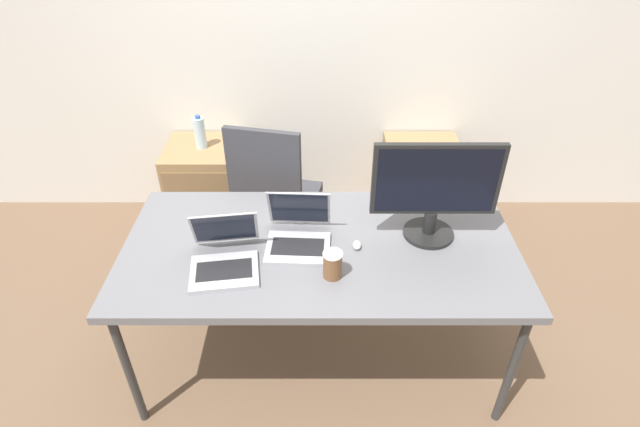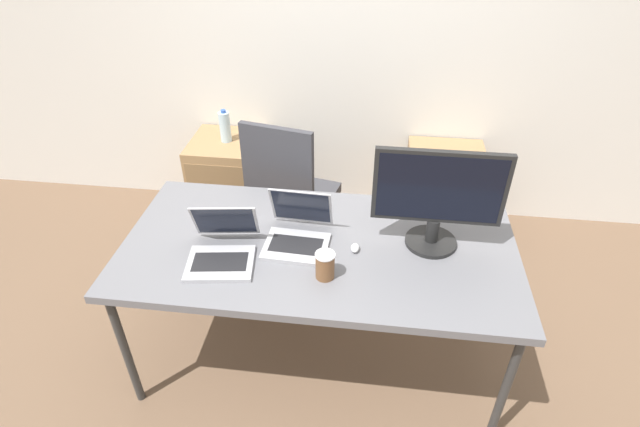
% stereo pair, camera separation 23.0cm
% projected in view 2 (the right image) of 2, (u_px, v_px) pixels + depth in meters
% --- Properties ---
extents(ground_plane, '(14.00, 14.00, 0.00)m').
position_uv_depth(ground_plane, '(319.00, 352.00, 2.80)').
color(ground_plane, brown).
extents(wall_back, '(10.00, 0.05, 2.60)m').
position_uv_depth(wall_back, '(348.00, 38.00, 3.29)').
color(wall_back, silver).
rests_on(wall_back, ground_plane).
extents(desk, '(1.86, 0.93, 0.77)m').
position_uv_depth(desk, '(319.00, 252.00, 2.38)').
color(desk, slate).
rests_on(desk, ground_plane).
extents(office_chair, '(0.57, 0.61, 1.06)m').
position_uv_depth(office_chair, '(292.00, 208.00, 3.27)').
color(office_chair, '#232326').
rests_on(office_chair, ground_plane).
extents(cabinet_left, '(0.52, 0.49, 0.64)m').
position_uv_depth(cabinet_left, '(231.00, 179.00, 3.71)').
color(cabinet_left, '#99754C').
rests_on(cabinet_left, ground_plane).
extents(cabinet_right, '(0.52, 0.49, 0.64)m').
position_uv_depth(cabinet_right, '(442.00, 193.00, 3.55)').
color(cabinet_right, '#99754C').
rests_on(cabinet_right, ground_plane).
extents(water_bottle, '(0.08, 0.08, 0.23)m').
position_uv_depth(water_bottle, '(225.00, 127.00, 3.47)').
color(water_bottle, silver).
rests_on(water_bottle, cabinet_left).
extents(laptop_left, '(0.33, 0.37, 0.23)m').
position_uv_depth(laptop_left, '(222.00, 249.00, 2.26)').
color(laptop_left, '#ADADB2').
rests_on(laptop_left, desk).
extents(laptop_right, '(0.31, 0.33, 0.24)m').
position_uv_depth(laptop_right, '(298.00, 233.00, 2.35)').
color(laptop_right, '#ADADB2').
rests_on(laptop_right, desk).
extents(monitor, '(0.58, 0.24, 0.49)m').
position_uv_depth(monitor, '(438.00, 198.00, 2.22)').
color(monitor, black).
rests_on(monitor, desk).
extents(mouse, '(0.04, 0.06, 0.03)m').
position_uv_depth(mouse, '(355.00, 248.00, 2.31)').
color(mouse, silver).
rests_on(mouse, desk).
extents(coffee_cup_white, '(0.08, 0.08, 0.09)m').
position_uv_depth(coffee_cup_white, '(304.00, 211.00, 2.51)').
color(coffee_cup_white, white).
rests_on(coffee_cup_white, desk).
extents(coffee_cup_brown, '(0.09, 0.09, 0.13)m').
position_uv_depth(coffee_cup_brown, '(325.00, 265.00, 2.14)').
color(coffee_cup_brown, brown).
rests_on(coffee_cup_brown, desk).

